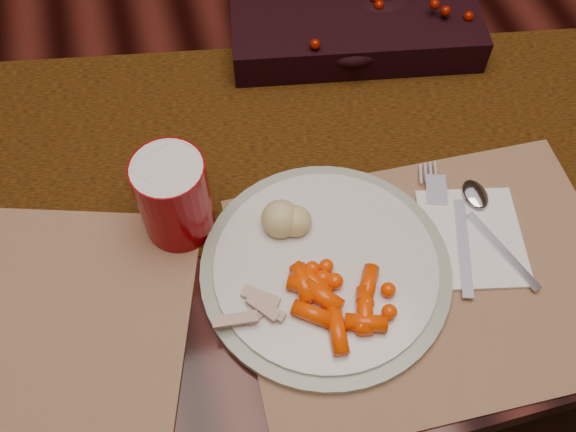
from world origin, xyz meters
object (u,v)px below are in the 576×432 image
object	(u,v)px
turkey_shreds	(247,308)
napkin	(472,237)
dinner_plate	(326,268)
placemat_main	(431,279)
dining_table	(275,226)
centerpiece	(354,17)
baby_carrots	(348,308)
mashed_potatoes	(293,219)
red_cup	(174,197)

from	to	relation	value
turkey_shreds	napkin	size ratio (longest dim) A/B	0.59
dinner_plate	turkey_shreds	xyz separation A→B (m)	(-0.10, -0.03, 0.02)
placemat_main	napkin	size ratio (longest dim) A/B	3.19
dining_table	placemat_main	distance (m)	0.51
centerpiece	dinner_plate	xyz separation A→B (m)	(-0.15, -0.35, -0.03)
dining_table	baby_carrots	distance (m)	0.54
centerpiece	dinner_plate	distance (m)	0.38
dining_table	napkin	bearing A→B (deg)	-61.04
centerpiece	baby_carrots	distance (m)	0.44
dining_table	centerpiece	size ratio (longest dim) A/B	5.27
dining_table	mashed_potatoes	world-z (taller)	mashed_potatoes
dinner_plate	turkey_shreds	size ratio (longest dim) A/B	3.58
napkin	mashed_potatoes	bearing A→B (deg)	176.41
dining_table	napkin	distance (m)	0.51
dinner_plate	turkey_shreds	world-z (taller)	turkey_shreds
napkin	dining_table	bearing A→B (deg)	131.56
centerpiece	mashed_potatoes	world-z (taller)	centerpiece
dinner_plate	mashed_potatoes	size ratio (longest dim) A/B	3.62
placemat_main	turkey_shreds	bearing A→B (deg)	179.82
turkey_shreds	napkin	distance (m)	0.27
red_cup	placemat_main	bearing A→B (deg)	-29.10
dining_table	turkey_shreds	xyz separation A→B (m)	(-0.11, -0.33, 0.40)
turkey_shreds	placemat_main	bearing A→B (deg)	-2.19
dining_table	placemat_main	world-z (taller)	placemat_main
centerpiece	placemat_main	distance (m)	0.40
placemat_main	turkey_shreds	size ratio (longest dim) A/B	5.40
dining_table	centerpiece	bearing A→B (deg)	23.03
centerpiece	red_cup	size ratio (longest dim) A/B	3.09
dinner_plate	mashed_potatoes	xyz separation A→B (m)	(-0.02, 0.06, 0.03)
red_cup	mashed_potatoes	bearing A→B (deg)	-21.87
placemat_main	baby_carrots	xyz separation A→B (m)	(-0.11, -0.02, 0.03)
dining_table	mashed_potatoes	distance (m)	0.48
red_cup	dinner_plate	bearing A→B (deg)	-35.70
placemat_main	napkin	xyz separation A→B (m)	(0.06, 0.04, 0.00)
dining_table	red_cup	bearing A→B (deg)	-129.15
turkey_shreds	dining_table	bearing A→B (deg)	71.93
dining_table	red_cup	xyz separation A→B (m)	(-0.16, -0.19, 0.43)
dinner_plate	centerpiece	bearing A→B (deg)	67.46
baby_carrots	mashed_potatoes	size ratio (longest dim) A/B	1.57
dining_table	placemat_main	size ratio (longest dim) A/B	4.27
dinner_plate	napkin	world-z (taller)	dinner_plate
baby_carrots	red_cup	distance (m)	0.22
centerpiece	napkin	xyz separation A→B (m)	(0.03, -0.36, -0.03)
centerpiece	placemat_main	bearing A→B (deg)	-95.15
centerpiece	red_cup	distance (m)	0.39
centerpiece	turkey_shreds	bearing A→B (deg)	-122.25
mashed_potatoes	red_cup	xyz separation A→B (m)	(-0.12, 0.05, 0.02)
dining_table	turkey_shreds	size ratio (longest dim) A/B	23.04
centerpiece	turkey_shreds	xyz separation A→B (m)	(-0.24, -0.38, -0.01)
baby_carrots	mashed_potatoes	xyz separation A→B (m)	(-0.03, 0.11, 0.01)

